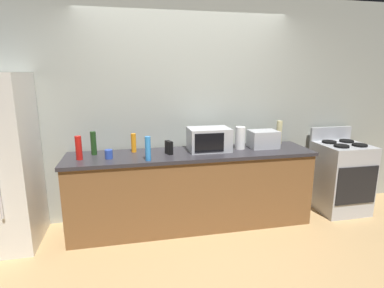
% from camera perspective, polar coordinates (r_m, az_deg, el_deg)
% --- Properties ---
extents(ground_plane, '(8.00, 8.00, 0.00)m').
position_cam_1_polar(ground_plane, '(3.54, 1.41, -17.47)').
color(ground_plane, tan).
extents(back_wall, '(6.40, 0.10, 2.70)m').
position_cam_1_polar(back_wall, '(3.87, -1.27, 6.40)').
color(back_wall, '#9EA399').
rests_on(back_wall, ground_plane).
extents(counter_run, '(2.84, 0.64, 0.90)m').
position_cam_1_polar(counter_run, '(3.69, 0.00, -8.32)').
color(counter_run, brown).
rests_on(counter_run, ground_plane).
extents(stove_range, '(0.60, 0.61, 1.08)m').
position_cam_1_polar(stove_range, '(4.52, 25.75, -5.48)').
color(stove_range, '#B7BABF').
rests_on(stove_range, ground_plane).
extents(microwave, '(0.48, 0.35, 0.27)m').
position_cam_1_polar(microwave, '(3.62, 3.15, 0.86)').
color(microwave, '#B7BABF').
rests_on(microwave, counter_run).
extents(toaster_oven, '(0.34, 0.26, 0.21)m').
position_cam_1_polar(toaster_oven, '(3.87, 13.02, 0.89)').
color(toaster_oven, '#B7BABF').
rests_on(toaster_oven, counter_run).
extents(paper_towel_roll, '(0.12, 0.12, 0.27)m').
position_cam_1_polar(paper_towel_roll, '(3.74, 8.89, 1.12)').
color(paper_towel_roll, white).
rests_on(paper_towel_roll, counter_run).
extents(cordless_phone, '(0.08, 0.12, 0.15)m').
position_cam_1_polar(cordless_phone, '(3.48, -4.29, -0.66)').
color(cordless_phone, black).
rests_on(cordless_phone, counter_run).
extents(bottle_dish_soap, '(0.06, 0.06, 0.22)m').
position_cam_1_polar(bottle_dish_soap, '(3.61, -10.75, 0.20)').
color(bottle_dish_soap, orange).
rests_on(bottle_dish_soap, counter_run).
extents(bottle_wine, '(0.06, 0.06, 0.26)m').
position_cam_1_polar(bottle_wine, '(3.60, -17.75, 0.14)').
color(bottle_wine, '#1E3F19').
rests_on(bottle_wine, counter_run).
extents(bottle_spray_cleaner, '(0.06, 0.06, 0.25)m').
position_cam_1_polar(bottle_spray_cleaner, '(3.23, -8.16, -0.85)').
color(bottle_spray_cleaner, '#338CE5').
rests_on(bottle_spray_cleaner, counter_run).
extents(bottle_hot_sauce, '(0.07, 0.07, 0.25)m').
position_cam_1_polar(bottle_hot_sauce, '(3.44, -20.22, -0.69)').
color(bottle_hot_sauce, red).
rests_on(bottle_hot_sauce, counter_run).
extents(bottle_hand_soap, '(0.07, 0.07, 0.30)m').
position_cam_1_polar(bottle_hand_soap, '(4.11, 15.82, 2.07)').
color(bottle_hand_soap, beige).
rests_on(bottle_hand_soap, counter_run).
extents(mug_blue, '(0.08, 0.08, 0.10)m').
position_cam_1_polar(mug_blue, '(3.41, -15.14, -1.83)').
color(mug_blue, '#2D4CB2').
rests_on(mug_blue, counter_run).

